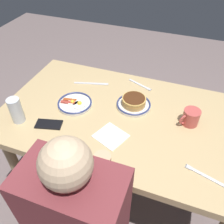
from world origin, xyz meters
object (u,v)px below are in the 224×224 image
object	(u,v)px
plate_center_pancakes	(134,103)
cell_phone	(49,124)
paper_napkin	(111,136)
coffee_mug	(191,117)
plate_near_main	(75,103)
fork_far	(140,85)
butter_knife	(91,83)
drinking_glass	(16,111)
fork_near	(206,176)

from	to	relation	value
plate_center_pancakes	cell_phone	bearing A→B (deg)	38.51
paper_napkin	coffee_mug	bearing A→B (deg)	-147.13
plate_near_main	coffee_mug	world-z (taller)	coffee_mug
plate_near_main	plate_center_pancakes	size ratio (longest dim) A/B	1.01
plate_center_pancakes	coffee_mug	xyz separation A→B (m)	(-0.33, 0.03, 0.02)
cell_phone	paper_napkin	world-z (taller)	cell_phone
fork_far	butter_knife	world-z (taller)	same
coffee_mug	fork_far	world-z (taller)	coffee_mug
plate_center_pancakes	coffee_mug	distance (m)	0.33
drinking_glass	cell_phone	world-z (taller)	drinking_glass
plate_near_main	fork_near	distance (m)	0.82
plate_center_pancakes	paper_napkin	bearing A→B (deg)	81.13
plate_center_pancakes	fork_near	world-z (taller)	plate_center_pancakes
plate_center_pancakes	butter_knife	distance (m)	0.36
plate_near_main	drinking_glass	world-z (taller)	drinking_glass
plate_near_main	drinking_glass	size ratio (longest dim) A/B	1.39
plate_near_main	butter_knife	size ratio (longest dim) A/B	0.92
fork_near	butter_knife	bearing A→B (deg)	-32.00
plate_center_pancakes	fork_near	size ratio (longest dim) A/B	1.04
coffee_mug	paper_napkin	distance (m)	0.45
cell_phone	paper_napkin	bearing A→B (deg)	171.65
coffee_mug	drinking_glass	xyz separation A→B (m)	(0.90, 0.30, 0.02)
coffee_mug	cell_phone	xyz separation A→B (m)	(0.72, 0.28, -0.04)
plate_near_main	plate_center_pancakes	distance (m)	0.35
plate_center_pancakes	cell_phone	distance (m)	0.50
plate_center_pancakes	plate_near_main	bearing A→B (deg)	18.41
coffee_mug	paper_napkin	xyz separation A→B (m)	(0.37, 0.24, -0.04)
drinking_glass	butter_knife	distance (m)	0.53
plate_near_main	coffee_mug	distance (m)	0.67
fork_far	butter_knife	size ratio (longest dim) A/B	0.76
plate_center_pancakes	drinking_glass	size ratio (longest dim) A/B	1.37
paper_napkin	butter_knife	xyz separation A→B (m)	(0.29, -0.40, 0.00)
coffee_mug	paper_napkin	world-z (taller)	coffee_mug
drinking_glass	fork_far	world-z (taller)	drinking_glass
cell_phone	paper_napkin	size ratio (longest dim) A/B	0.96
coffee_mug	butter_knife	world-z (taller)	coffee_mug
paper_napkin	fork_far	world-z (taller)	fork_far
cell_phone	butter_knife	distance (m)	0.44
plate_near_main	plate_center_pancakes	world-z (taller)	plate_center_pancakes
cell_phone	fork_far	bearing A→B (deg)	-139.35
paper_napkin	butter_knife	distance (m)	0.49
cell_phone	fork_near	xyz separation A→B (m)	(-0.84, 0.05, -0.00)
plate_near_main	fork_near	xyz separation A→B (m)	(-0.78, 0.25, -0.01)
fork_far	cell_phone	bearing A→B (deg)	55.12
plate_center_pancakes	cell_phone	xyz separation A→B (m)	(0.39, 0.31, -0.02)
drinking_glass	butter_knife	xyz separation A→B (m)	(-0.24, -0.47, -0.06)
paper_napkin	fork_near	size ratio (longest dim) A/B	0.76
cell_phone	butter_knife	size ratio (longest dim) A/B	0.63
coffee_mug	butter_knife	size ratio (longest dim) A/B	0.46
butter_knife	plate_center_pancakes	bearing A→B (deg)	159.26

